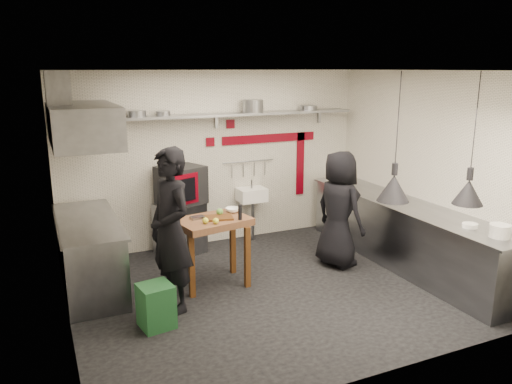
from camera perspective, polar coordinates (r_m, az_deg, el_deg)
name	(u,v)px	position (r m, az deg, el deg)	size (l,w,h in m)	color
floor	(272,289)	(6.69, 1.86, -11.04)	(5.00, 5.00, 0.00)	black
ceiling	(274,70)	(6.06, 2.07, 13.72)	(5.00, 5.00, 0.00)	beige
wall_back	(216,159)	(8.12, -4.58, 3.83)	(5.00, 0.04, 2.80)	silver
wall_front	(378,236)	(4.51, 13.82, -4.90)	(5.00, 0.04, 2.80)	silver
wall_left	(59,208)	(5.62, -21.58, -1.73)	(0.04, 4.20, 2.80)	silver
wall_right	(428,169)	(7.64, 19.07, 2.45)	(0.04, 4.20, 2.80)	silver
red_band_horiz	(270,138)	(8.42, 1.55, 6.16)	(1.70, 0.02, 0.14)	#64020F
red_band_vert	(300,164)	(8.77, 5.07, 3.25)	(0.14, 0.02, 1.10)	#64020F
red_tile_a	(230,124)	(8.11, -2.93, 7.77)	(0.14, 0.02, 0.14)	#64020F
red_tile_b	(210,142)	(8.03, -5.25, 5.72)	(0.14, 0.02, 0.14)	#64020F
back_shelf	(219,115)	(7.86, -4.24, 8.79)	(4.60, 0.34, 0.04)	slate
shelf_bracket_left	(91,126)	(7.59, -18.33, 7.18)	(0.04, 0.06, 0.24)	slate
shelf_bracket_mid	(216,120)	(8.01, -4.60, 8.16)	(0.04, 0.06, 0.24)	slate
shelf_bracket_right	(319,116)	(8.83, 7.23, 8.64)	(0.04, 0.06, 0.24)	slate
pan_far_left	(137,114)	(7.52, -13.46, 8.71)	(0.27, 0.27, 0.09)	slate
pan_mid_left	(163,113)	(7.60, -10.56, 8.83)	(0.21, 0.21, 0.07)	slate
stock_pot	(253,106)	(8.06, -0.35, 9.82)	(0.33, 0.33, 0.20)	slate
pan_right	(308,108)	(8.53, 6.00, 9.57)	(0.29, 0.29, 0.08)	slate
oven_stand	(180,228)	(7.88, -8.68, -4.11)	(0.64, 0.58, 0.80)	slate
combi_oven	(181,185)	(7.71, -8.58, 0.80)	(0.62, 0.58, 0.58)	black
oven_door	(183,190)	(7.39, -8.33, 0.25)	(0.54, 0.03, 0.46)	#64020F
oven_glass	(186,190)	(7.37, -7.95, 0.23)	(0.32, 0.01, 0.34)	black
hand_sink	(252,195)	(8.29, -0.50, -0.31)	(0.46, 0.34, 0.22)	white
sink_tap	(252,184)	(8.25, -0.50, 0.90)	(0.03, 0.03, 0.14)	slate
sink_drain	(253,221)	(8.37, -0.38, -3.29)	(0.06, 0.06, 0.66)	slate
utensil_rail	(248,161)	(8.30, -0.90, 3.53)	(0.02, 0.02, 0.90)	slate
counter_right	(404,235)	(7.65, 16.57, -4.73)	(0.70, 3.80, 0.90)	slate
counter_right_top	(406,204)	(7.52, 16.82, -1.36)	(0.76, 3.90, 0.03)	slate
plate_stack	(500,231)	(6.40, 26.08, -4.02)	(0.23, 0.23, 0.15)	white
small_bowl_right	(470,225)	(6.65, 23.25, -3.54)	(0.19, 0.19, 0.05)	white
counter_left	(90,255)	(6.93, -18.46, -6.84)	(0.70, 1.90, 0.90)	slate
counter_left_top	(87,221)	(6.78, -18.77, -3.16)	(0.76, 2.00, 0.03)	slate
extractor_hood	(83,125)	(6.55, -19.18, 7.28)	(0.78, 1.60, 0.50)	slate
hood_duct	(58,92)	(6.50, -21.69, 10.58)	(0.28, 0.28, 0.50)	slate
green_bin	(156,306)	(5.81, -11.35, -12.65)	(0.35, 0.35, 0.50)	#1C5228
prep_table	(213,252)	(6.68, -4.91, -6.81)	(0.92, 0.64, 0.92)	brown
cutting_board	(219,218)	(6.52, -4.29, -2.94)	(0.36, 0.25, 0.03)	#522D12
pepper_mill	(240,212)	(6.43, -1.83, -2.33)	(0.05, 0.05, 0.20)	black
lemon_a	(205,221)	(6.32, -5.80, -3.27)	(0.08, 0.08, 0.08)	yellow
lemon_b	(216,221)	(6.30, -4.62, -3.32)	(0.08, 0.08, 0.08)	yellow
veg_ball	(220,212)	(6.65, -4.17, -2.28)	(0.09, 0.09, 0.09)	#5A953A
steel_tray	(197,218)	(6.54, -6.71, -2.93)	(0.18, 0.12, 0.03)	slate
bowl	(233,210)	(6.79, -2.69, -2.06)	(0.19, 0.19, 0.06)	white
heat_lamp_near	(397,138)	(5.98, 15.81, 5.97)	(0.38, 0.38, 1.50)	black
heat_lamp_far	(474,140)	(6.00, 23.63, 5.50)	(0.34, 0.34, 1.48)	black
chef_left	(171,231)	(5.93, -9.73, -4.36)	(0.72, 0.47, 1.96)	black
chef_right	(339,209)	(7.29, 9.45, -1.96)	(0.83, 0.54, 1.70)	black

